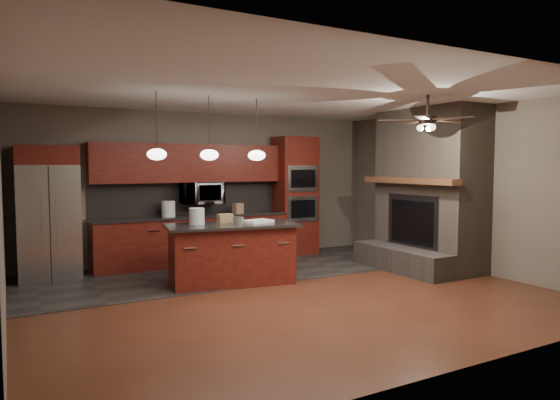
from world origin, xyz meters
TOP-DOWN VIEW (x-y plane):
  - ground at (0.00, 0.00)m, footprint 7.00×7.00m
  - ceiling at (0.00, 0.00)m, footprint 7.00×6.00m
  - back_wall at (0.00, 3.00)m, footprint 7.00×0.02m
  - right_wall at (3.50, 0.00)m, footprint 0.02×6.00m
  - left_wall at (-3.50, 0.00)m, footprint 0.02×6.00m
  - slate_tile_patch at (0.00, 1.80)m, footprint 7.00×2.40m
  - fireplace_column at (3.04, 0.40)m, footprint 1.30×2.10m
  - back_cabinetry at (-0.48, 2.74)m, footprint 3.59×0.64m
  - oven_tower at (1.70, 2.69)m, footprint 0.80×0.63m
  - microwave at (-0.27, 2.75)m, footprint 0.73×0.41m
  - refrigerator at (-2.88, 2.62)m, footprint 0.91×0.75m
  - kitchen_island at (-0.45, 0.95)m, footprint 2.09×1.19m
  - white_bucket at (-0.93, 1.17)m, footprint 0.30×0.30m
  - paint_can at (-0.38, 0.89)m, footprint 0.17×0.17m
  - paint_tray at (-0.02, 0.92)m, footprint 0.48×0.38m
  - cardboard_box at (-0.48, 1.15)m, footprint 0.22×0.17m
  - counter_bucket at (-0.93, 2.70)m, footprint 0.29×0.29m
  - counter_box at (0.41, 2.65)m, footprint 0.20×0.17m
  - pendant_left at (-1.65, 0.70)m, footprint 0.26×0.26m
  - pendant_center at (-0.90, 0.70)m, footprint 0.26×0.26m
  - pendant_right at (-0.15, 0.70)m, footprint 0.26×0.26m
  - ceiling_fan at (1.80, -0.80)m, footprint 1.27×1.33m

SIDE VIEW (x-z plane):
  - ground at x=0.00m, z-range 0.00..0.00m
  - slate_tile_patch at x=0.00m, z-range 0.00..0.01m
  - kitchen_island at x=-0.45m, z-range 0.01..0.93m
  - back_cabinetry at x=-0.48m, z-range -0.21..1.99m
  - paint_tray at x=-0.02m, z-range 0.92..0.96m
  - paint_can at x=-0.38m, z-range 0.92..1.03m
  - cardboard_box at x=-0.48m, z-range 0.92..1.06m
  - counter_box at x=0.41m, z-range 0.90..1.09m
  - counter_bucket at x=-0.93m, z-range 0.90..1.18m
  - white_bucket at x=-0.93m, z-range 0.92..1.17m
  - refrigerator at x=-2.88m, z-range 0.00..2.12m
  - oven_tower at x=1.70m, z-range 0.00..2.38m
  - fireplace_column at x=3.04m, z-range -0.10..2.70m
  - microwave at x=-0.27m, z-range 1.05..1.55m
  - back_wall at x=0.00m, z-range 0.00..2.80m
  - right_wall at x=3.50m, z-range 0.00..2.80m
  - left_wall at x=-3.50m, z-range 0.00..2.80m
  - pendant_left at x=-1.65m, z-range 1.51..2.42m
  - pendant_center at x=-0.90m, z-range 1.51..2.42m
  - pendant_right at x=-0.15m, z-range 1.51..2.42m
  - ceiling_fan at x=1.80m, z-range 2.25..2.66m
  - ceiling at x=0.00m, z-range 2.79..2.81m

